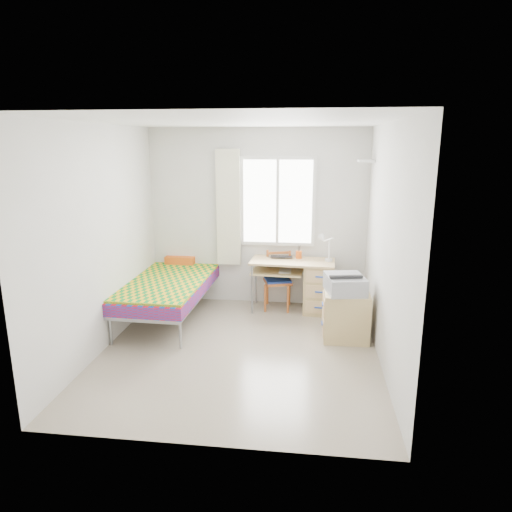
{
  "coord_description": "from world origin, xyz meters",
  "views": [
    {
      "loc": [
        0.79,
        -4.88,
        2.38
      ],
      "look_at": [
        0.13,
        0.55,
        1.02
      ],
      "focal_mm": 32.0,
      "sensor_mm": 36.0,
      "label": 1
    }
  ],
  "objects_px": {
    "bed": "(171,282)",
    "cabinet": "(346,315)",
    "printer": "(345,284)",
    "chair": "(278,276)",
    "desk": "(314,284)"
  },
  "relations": [
    {
      "from": "chair",
      "to": "printer",
      "type": "xyz_separation_m",
      "value": [
        0.89,
        -1.01,
        0.23
      ]
    },
    {
      "from": "bed",
      "to": "printer",
      "type": "relative_size",
      "value": 3.94
    },
    {
      "from": "bed",
      "to": "desk",
      "type": "bearing_deg",
      "value": 12.39
    },
    {
      "from": "bed",
      "to": "cabinet",
      "type": "distance_m",
      "value": 2.46
    },
    {
      "from": "cabinet",
      "to": "printer",
      "type": "xyz_separation_m",
      "value": [
        -0.03,
        0.0,
        0.41
      ]
    },
    {
      "from": "desk",
      "to": "printer",
      "type": "xyz_separation_m",
      "value": [
        0.36,
        -0.93,
        0.31
      ]
    },
    {
      "from": "printer",
      "to": "chair",
      "type": "bearing_deg",
      "value": 120.97
    },
    {
      "from": "bed",
      "to": "printer",
      "type": "xyz_separation_m",
      "value": [
        2.36,
        -0.55,
        0.24
      ]
    },
    {
      "from": "bed",
      "to": "cabinet",
      "type": "bearing_deg",
      "value": -11.27
    },
    {
      "from": "bed",
      "to": "chair",
      "type": "distance_m",
      "value": 1.55
    },
    {
      "from": "chair",
      "to": "cabinet",
      "type": "bearing_deg",
      "value": -64.44
    },
    {
      "from": "desk",
      "to": "chair",
      "type": "bearing_deg",
      "value": 174.23
    },
    {
      "from": "printer",
      "to": "bed",
      "type": "bearing_deg",
      "value": 156.53
    },
    {
      "from": "chair",
      "to": "printer",
      "type": "distance_m",
      "value": 1.36
    },
    {
      "from": "desk",
      "to": "bed",
      "type": "bearing_deg",
      "value": -166.22
    }
  ]
}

